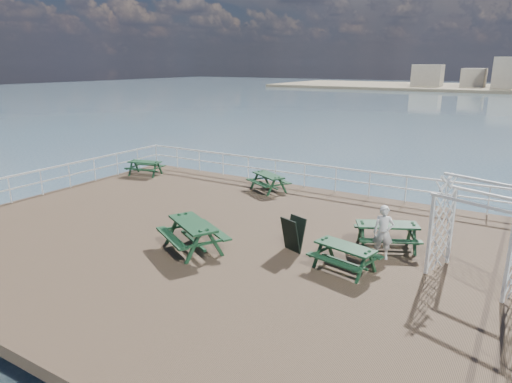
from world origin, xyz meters
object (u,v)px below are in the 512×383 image
object	(u,v)px
picnic_table_b	(268,179)
picnic_table_c	(387,230)
trellis_arbor	(478,238)
picnic_table_d	(193,230)
person	(383,232)
picnic_table_a	(145,165)
picnic_table_e	(345,252)

from	to	relation	value
picnic_table_b	picnic_table_c	bearing A→B (deg)	-2.26
trellis_arbor	picnic_table_d	bearing A→B (deg)	-144.20
trellis_arbor	person	bearing A→B (deg)	-164.63
picnic_table_c	picnic_table_d	world-z (taller)	picnic_table_d
trellis_arbor	person	distance (m)	2.42
picnic_table_c	trellis_arbor	xyz separation A→B (m)	(2.49, -1.00, 0.62)
picnic_table_a	picnic_table_c	world-z (taller)	picnic_table_c
picnic_table_a	picnic_table_e	distance (m)	13.26
trellis_arbor	picnic_table_b	bearing A→B (deg)	171.45
picnic_table_a	picnic_table_c	bearing A→B (deg)	-26.78
picnic_table_c	person	world-z (taller)	person
picnic_table_e	picnic_table_d	bearing A→B (deg)	-154.04
picnic_table_a	person	world-z (taller)	person
picnic_table_a	trellis_arbor	bearing A→B (deg)	-28.25
picnic_table_d	trellis_arbor	size ratio (longest dim) A/B	0.95
picnic_table_a	picnic_table_e	world-z (taller)	picnic_table_e
picnic_table_b	picnic_table_d	distance (m)	6.91
picnic_table_c	picnic_table_d	bearing A→B (deg)	-173.74
picnic_table_b	person	world-z (taller)	person
picnic_table_b	person	bearing A→B (deg)	-7.04
picnic_table_c	picnic_table_e	world-z (taller)	picnic_table_c
picnic_table_b	person	distance (m)	7.73
trellis_arbor	person	size ratio (longest dim) A/B	1.71
picnic_table_e	trellis_arbor	xyz separation A→B (m)	(3.02, 1.09, 0.67)
picnic_table_a	picnic_table_d	distance (m)	10.01
picnic_table_e	trellis_arbor	world-z (taller)	trellis_arbor
picnic_table_d	picnic_table_c	bearing A→B (deg)	61.48
picnic_table_b	trellis_arbor	world-z (taller)	trellis_arbor
picnic_table_c	picnic_table_b	bearing A→B (deg)	122.85
trellis_arbor	picnic_table_c	bearing A→B (deg)	177.97
picnic_table_e	picnic_table_a	bearing A→B (deg)	170.14
picnic_table_b	picnic_table_d	bearing A→B (deg)	-50.44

